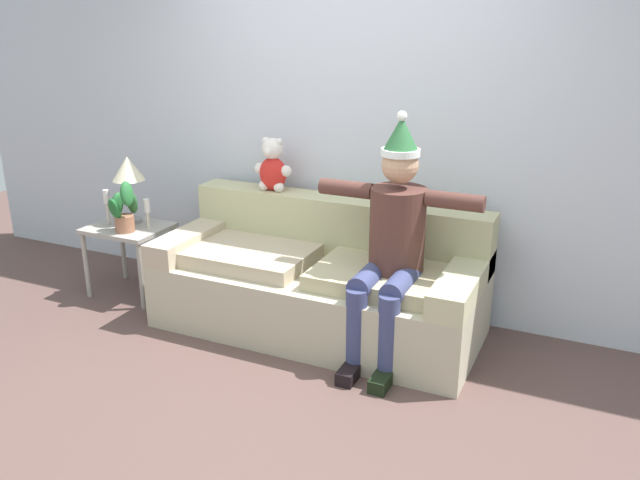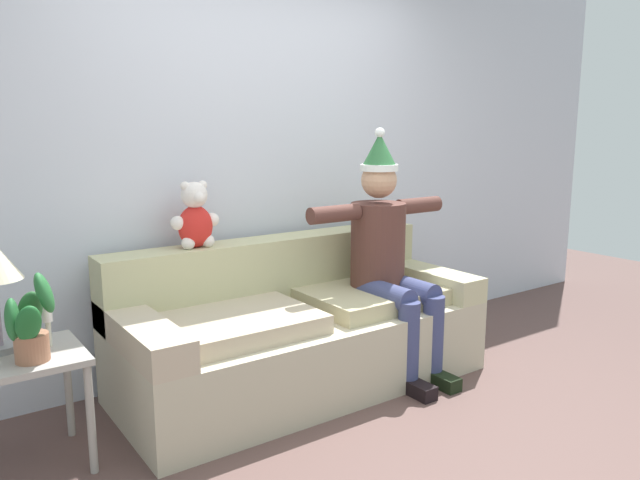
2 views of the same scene
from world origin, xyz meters
The scene contains 8 objects.
ground_plane centered at (0.00, 0.00, 0.00)m, with size 10.00×10.00×0.00m, color brown.
back_wall centered at (0.00, 1.55, 1.35)m, with size 7.00×0.10×2.70m, color silver.
couch centered at (0.00, 1.01, 0.33)m, with size 2.15×0.92×0.84m.
person_seated centered at (0.55, 0.84, 0.77)m, with size 1.02×0.77×1.51m.
teddy_bear centered at (-0.51, 1.30, 1.01)m, with size 0.29×0.17×0.38m.
side_table centered at (-1.54, 0.92, 0.46)m, with size 0.58×0.47×0.54m.
potted_plant centered at (-1.48, 0.82, 0.70)m, with size 0.23×0.28×0.39m.
candle_short centered at (-1.38, 0.96, 0.68)m, with size 0.04×0.04×0.22m.
Camera 2 is at (-1.89, -1.88, 1.52)m, focal length 34.05 mm.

